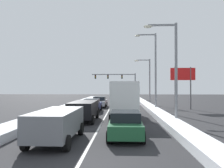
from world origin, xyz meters
TOP-DOWN VIEW (x-y plane):
  - ground_plane at (0.00, 18.95)m, footprint 123.19×123.19m
  - lane_stripe_between_right_lane_and_center_lane at (-0.00, 23.69)m, footprint 0.14×52.12m
  - snow_bank_right_shoulder at (5.30, 23.69)m, footprint 1.36×52.12m
  - snow_bank_left_shoulder at (-5.30, 23.69)m, footprint 1.88×52.12m
  - sedan_green_right_lane_nearest at (1.82, 7.22)m, footprint 2.00×4.50m
  - box_truck_right_lane_second at (1.83, 14.83)m, footprint 2.53×7.20m
  - suv_tan_right_lane_third at (1.72, 22.78)m, footprint 2.16×4.90m
  - suv_maroon_right_lane_fourth at (1.58, 29.32)m, footprint 2.16×4.90m
  - suv_gray_center_lane_nearest at (-1.82, 5.95)m, footprint 2.16×4.90m
  - suv_black_center_lane_second at (-1.62, 13.00)m, footprint 2.16×4.90m
  - sedan_navy_center_lane_third at (-1.85, 20.07)m, footprint 2.00×4.50m
  - sedan_silver_center_lane_fourth at (-1.55, 25.89)m, footprint 2.00×4.50m
  - traffic_light_gantry at (1.18, 47.37)m, footprint 10.60×0.47m
  - street_lamp_right_near at (5.53, 11.85)m, footprint 2.66×0.36m
  - street_lamp_right_mid at (5.45, 21.32)m, footprint 2.66×0.36m
  - street_lamp_right_far at (5.87, 30.80)m, footprint 2.66×0.36m
  - roadside_sign_right at (9.59, 23.27)m, footprint 3.20×0.16m

SIDE VIEW (x-z plane):
  - ground_plane at x=0.00m, z-range 0.00..0.00m
  - lane_stripe_between_right_lane_and_center_lane at x=0.00m, z-range 0.00..0.01m
  - snow_bank_right_shoulder at x=5.30m, z-range 0.00..0.48m
  - snow_bank_left_shoulder at x=-5.30m, z-range 0.00..0.52m
  - sedan_green_right_lane_nearest at x=1.82m, z-range 0.01..1.52m
  - sedan_navy_center_lane_third at x=-1.85m, z-range 0.01..1.52m
  - sedan_silver_center_lane_fourth at x=-1.55m, z-range 0.01..1.52m
  - suv_tan_right_lane_third at x=1.72m, z-range 0.18..1.85m
  - suv_maroon_right_lane_fourth at x=1.58m, z-range 0.18..1.85m
  - suv_gray_center_lane_nearest at x=-1.82m, z-range 0.18..1.85m
  - suv_black_center_lane_second at x=-1.62m, z-range 0.18..1.85m
  - box_truck_right_lane_second at x=1.83m, z-range 0.22..3.58m
  - roadside_sign_right at x=9.59m, z-range 1.27..6.77m
  - street_lamp_right_far at x=5.87m, z-range 0.79..8.30m
  - traffic_light_gantry at x=1.18m, z-range 1.62..7.82m
  - street_lamp_right_near at x=5.53m, z-range 0.80..8.76m
  - street_lamp_right_mid at x=5.45m, z-range 0.83..10.31m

